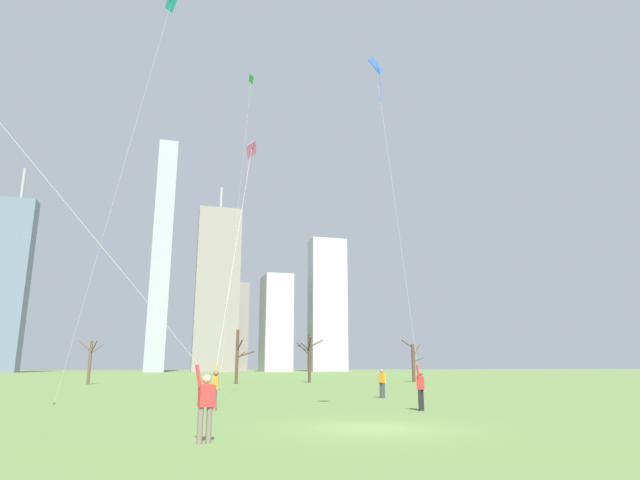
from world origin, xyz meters
name	(u,v)px	position (x,y,z in m)	size (l,w,h in m)	color
ground_plane	(373,428)	(0.00, 0.00, 0.00)	(400.00, 400.00, 0.00)	#5B7A3D
kite_flyer_foreground_right_blue	(416,355)	(3.83, 4.88, 2.26)	(3.86, 4.43, 13.51)	black
kite_flyer_midfield_center_pink	(225,324)	(-3.68, 8.97, 3.70)	(2.69, 8.11, 15.42)	#726656
kite_flyer_midfield_left_purple	(141,322)	(-6.73, -2.92, 2.81)	(10.61, 6.17, 13.02)	#726656
bystander_strolling_midfield	(382,382)	(5.95, 13.96, 0.90)	(0.33, 0.47, 1.62)	#33384C
distant_kite_drifting_left_green	(247,117)	(-0.98, 25.01, 21.91)	(1.67, 1.88, 25.72)	green
distant_kite_high_overhead_teal	(161,37)	(-7.52, 11.10, 19.15)	(4.50, 2.96, 21.68)	teal
bare_tree_center	(413,361)	(20.29, 40.10, 2.32)	(2.17, 1.72, 4.69)	#4C3828
bare_tree_far_right_edge	(238,356)	(0.64, 39.37, 2.75)	(1.79, 1.40, 5.35)	#4C3828
bare_tree_rightmost	(309,355)	(8.65, 41.47, 2.87)	(3.20, 2.22, 5.16)	#423326
bare_tree_left_of_center	(90,360)	(-13.50, 41.81, 2.33)	(2.35, 1.77, 4.26)	brown
skyline_wide_slab	(327,304)	(38.76, 137.36, 19.62)	(10.63, 6.67, 39.24)	#B2B2B7
skyline_mid_tower_right	(10,283)	(-46.58, 136.17, 22.35)	(8.47, 5.36, 53.45)	slate
skyline_tall_tower	(162,254)	(-9.65, 134.97, 31.79)	(5.14, 9.20, 63.58)	#9EA3AD
skyline_mid_tower_left	(237,327)	(13.40, 147.94, 12.96)	(5.41, 10.31, 25.91)	gray
skyline_slender_spire	(276,323)	(22.64, 134.34, 13.44)	(7.77, 11.47, 26.87)	#B2B2B7
skyline_short_annex	(217,288)	(5.82, 134.37, 22.82)	(11.98, 5.36, 52.28)	gray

